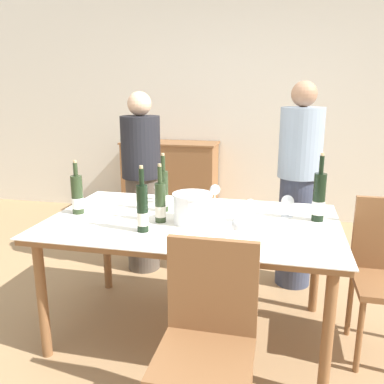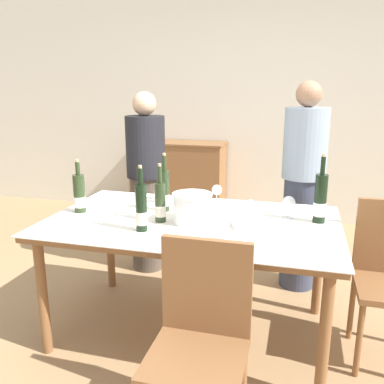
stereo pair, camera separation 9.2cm
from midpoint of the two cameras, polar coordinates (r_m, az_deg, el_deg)
name	(u,v)px [view 2 (the right image)]	position (r m, az deg, el deg)	size (l,w,h in m)	color
ground_plane	(192,330)	(2.87, 0.97, -18.84)	(12.00, 12.00, 0.00)	#A37F56
back_wall	(250,103)	(5.02, 8.65, 12.30)	(8.00, 0.10, 2.80)	silver
sideboard_cabinet	(178,180)	(5.02, -1.44, 1.74)	(1.16, 0.46, 0.94)	brown
dining_table	(192,230)	(2.55, 1.04, -5.40)	(1.79, 1.08, 0.78)	brown
ice_bucket	(192,207)	(2.45, 1.11, -2.16)	(0.24, 0.24, 0.18)	white
wine_bottle_0	(165,191)	(2.68, -2.88, 0.10)	(0.06, 0.06, 0.39)	#28381E
wine_bottle_1	(79,194)	(2.75, -14.61, -0.32)	(0.08, 0.08, 0.35)	#28381E
wine_bottle_2	(160,203)	(2.47, -3.42, -1.51)	(0.07, 0.07, 0.36)	#28381E
wine_bottle_3	(320,200)	(2.58, 18.54, -1.02)	(0.08, 0.08, 0.42)	black
wine_bottle_4	(141,208)	(2.32, -6.00, -2.30)	(0.07, 0.07, 0.38)	black
wine_glass_0	(250,207)	(2.47, 9.21, -2.09)	(0.08, 0.08, 0.15)	white
wine_glass_1	(236,227)	(2.15, 7.39, -4.88)	(0.08, 0.08, 0.14)	white
wine_glass_2	(289,203)	(2.62, 14.41, -1.54)	(0.08, 0.08, 0.14)	white
wine_glass_3	(217,191)	(2.82, 4.43, 0.17)	(0.07, 0.07, 0.15)	white
wine_glass_4	(164,189)	(2.87, -3.04, 0.35)	(0.07, 0.07, 0.14)	white
wine_glass_5	(161,188)	(2.97, -3.42, 0.63)	(0.07, 0.07, 0.13)	white
chair_near_front	(201,331)	(1.91, 2.71, -18.90)	(0.42, 0.42, 0.92)	brown
person_host	(147,184)	(3.51, -5.65, 1.15)	(0.33, 0.33, 1.55)	#51473D
person_guest_left	(302,189)	(3.28, 16.02, 0.44)	(0.33, 0.33, 1.62)	#383F56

